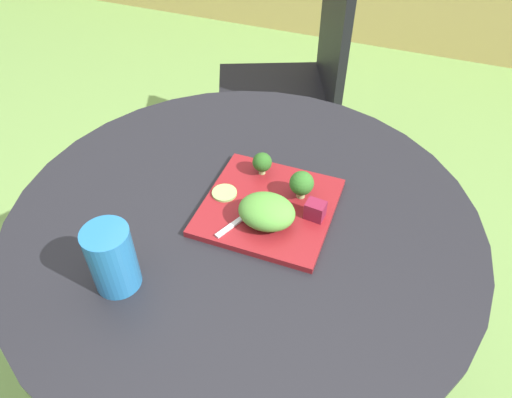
{
  "coord_description": "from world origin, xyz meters",
  "views": [
    {
      "loc": [
        0.26,
        -0.63,
        1.45
      ],
      "look_at": [
        0.02,
        0.02,
        0.78
      ],
      "focal_mm": 34.0,
      "sensor_mm": 36.0,
      "label": 1
    }
  ],
  "objects_px": {
    "drinking_glass": "(113,261)",
    "fork": "(252,212)",
    "patio_chair": "(300,73)",
    "salad_plate": "(269,207)"
  },
  "relations": [
    {
      "from": "fork",
      "to": "drinking_glass",
      "type": "bearing_deg",
      "value": -125.74
    },
    {
      "from": "patio_chair",
      "to": "salad_plate",
      "type": "relative_size",
      "value": 3.49
    },
    {
      "from": "patio_chair",
      "to": "fork",
      "type": "bearing_deg",
      "value": -79.6
    },
    {
      "from": "drinking_glass",
      "to": "fork",
      "type": "xyz_separation_m",
      "value": [
        0.17,
        0.23,
        -0.04
      ]
    },
    {
      "from": "patio_chair",
      "to": "salad_plate",
      "type": "height_order",
      "value": "patio_chair"
    },
    {
      "from": "patio_chair",
      "to": "drinking_glass",
      "type": "xyz_separation_m",
      "value": [
        0.01,
        -1.2,
        0.28
      ]
    },
    {
      "from": "salad_plate",
      "to": "drinking_glass",
      "type": "xyz_separation_m",
      "value": [
        -0.19,
        -0.27,
        0.05
      ]
    },
    {
      "from": "salad_plate",
      "to": "fork",
      "type": "xyz_separation_m",
      "value": [
        -0.02,
        -0.03,
        0.01
      ]
    },
    {
      "from": "salad_plate",
      "to": "drinking_glass",
      "type": "distance_m",
      "value": 0.33
    },
    {
      "from": "salad_plate",
      "to": "drinking_glass",
      "type": "bearing_deg",
      "value": -125.37
    }
  ]
}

